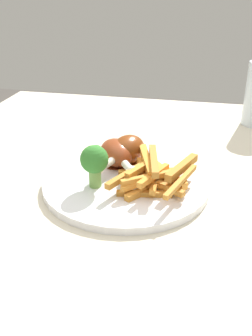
{
  "coord_description": "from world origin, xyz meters",
  "views": [
    {
      "loc": [
        0.46,
        0.15,
        1.02
      ],
      "look_at": [
        -0.06,
        0.04,
        0.76
      ],
      "focal_mm": 40.38,
      "sensor_mm": 36.0,
      "label": 1
    }
  ],
  "objects": [
    {
      "name": "dining_table",
      "position": [
        0.0,
        0.0,
        0.62
      ],
      "size": [
        1.08,
        0.76,
        0.73
      ],
      "color": "beige",
      "rests_on": "ground_plane"
    },
    {
      "name": "dinner_plate",
      "position": [
        -0.06,
        0.04,
        0.73
      ],
      "size": [
        0.26,
        0.26,
        0.01
      ],
      "primitive_type": "cylinder",
      "color": "white",
      "rests_on": "dining_table"
    },
    {
      "name": "broccoli_floret_front",
      "position": [
        -0.03,
        -0.0,
        0.78
      ],
      "size": [
        0.04,
        0.04,
        0.07
      ],
      "color": "#77A950",
      "rests_on": "dinner_plate"
    },
    {
      "name": "carrot_fries_pile",
      "position": [
        -0.05,
        0.09,
        0.76
      ],
      "size": [
        0.15,
        0.13,
        0.04
      ],
      "color": "orange",
      "rests_on": "dinner_plate"
    },
    {
      "name": "chicken_drumstick_near",
      "position": [
        -0.11,
        0.03,
        0.76
      ],
      "size": [
        0.13,
        0.08,
        0.05
      ],
      "color": "#551F0A",
      "rests_on": "dinner_plate"
    },
    {
      "name": "chicken_drumstick_far",
      "position": [
        -0.1,
        0.02,
        0.76
      ],
      "size": [
        0.11,
        0.09,
        0.04
      ],
      "color": "#612210",
      "rests_on": "dinner_plate"
    }
  ]
}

